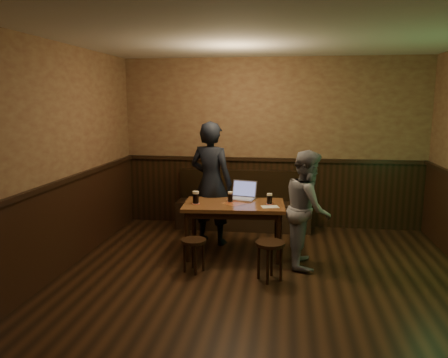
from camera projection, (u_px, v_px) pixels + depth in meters
name	position (u px, v px, depth m)	size (l,w,h in m)	color
room	(262.00, 188.00, 4.60)	(5.04, 6.04, 2.84)	black
bench	(244.00, 209.00, 7.28)	(2.20, 0.50, 0.95)	black
pub_table	(234.00, 210.00, 5.94)	(1.41, 0.87, 0.73)	#612C1B
stool_left	(194.00, 246.00, 5.39)	(0.39, 0.39, 0.42)	black
stool_right	(270.00, 250.00, 5.13)	(0.39, 0.39, 0.47)	black
pint_left	(196.00, 197.00, 5.90)	(0.11, 0.11, 0.17)	#9E1913
pint_mid	(230.00, 197.00, 5.99)	(0.09, 0.09, 0.15)	#9E1913
pint_right	(269.00, 199.00, 5.87)	(0.09, 0.09, 0.15)	#9E1913
laptop	(243.00, 194.00, 6.19)	(0.41, 0.36, 0.25)	silver
menu	(270.00, 207.00, 5.73)	(0.22, 0.15, 0.00)	silver
person_suit	(211.00, 183.00, 6.41)	(0.66, 0.43, 1.81)	black
person_grey	(308.00, 208.00, 5.56)	(0.73, 0.57, 1.49)	gray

